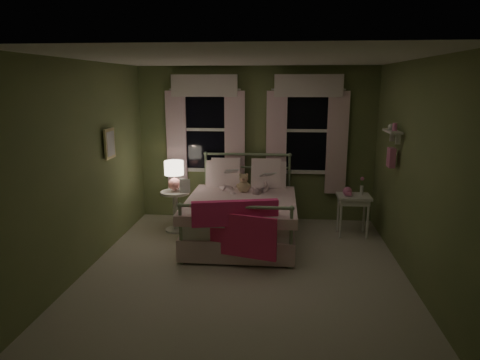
# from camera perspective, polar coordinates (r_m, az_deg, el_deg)

# --- Properties ---
(room_shell) EXTENTS (4.20, 4.20, 4.20)m
(room_shell) POSITION_cam_1_polar(r_m,az_deg,el_deg) (5.23, 0.74, 1.51)
(room_shell) COLOR beige
(room_shell) RESTS_ON ground
(bed) EXTENTS (1.58, 2.04, 1.18)m
(bed) POSITION_cam_1_polar(r_m,az_deg,el_deg) (6.47, 0.29, -4.64)
(bed) COLOR white
(bed) RESTS_ON ground
(pink_throw) EXTENTS (1.09, 0.41, 0.71)m
(pink_throw) POSITION_cam_1_polar(r_m,az_deg,el_deg) (5.43, -0.68, -5.61)
(pink_throw) COLOR #FA317C
(pink_throw) RESTS_ON bed
(child_left) EXTENTS (0.31, 0.26, 0.72)m
(child_left) POSITION_cam_1_polar(r_m,az_deg,el_deg) (6.76, -1.74, 0.93)
(child_left) COLOR #F7D1DD
(child_left) RESTS_ON bed
(child_right) EXTENTS (0.38, 0.34, 0.66)m
(child_right) POSITION_cam_1_polar(r_m,az_deg,el_deg) (6.72, 3.00, 0.56)
(child_right) COLOR #F7D1DD
(child_right) RESTS_ON bed
(book_left) EXTENTS (0.22, 0.16, 0.26)m
(book_left) POSITION_cam_1_polar(r_m,az_deg,el_deg) (6.51, -2.02, 0.75)
(book_left) COLOR beige
(book_left) RESTS_ON child_left
(book_right) EXTENTS (0.22, 0.17, 0.26)m
(book_right) POSITION_cam_1_polar(r_m,az_deg,el_deg) (6.48, 2.90, 0.28)
(book_right) COLOR beige
(book_right) RESTS_ON child_right
(teddy_bear) EXTENTS (0.23, 0.19, 0.32)m
(teddy_bear) POSITION_cam_1_polar(r_m,az_deg,el_deg) (6.61, 0.50, -0.58)
(teddy_bear) COLOR tan
(teddy_bear) RESTS_ON bed
(nightstand_left) EXTENTS (0.46, 0.46, 0.65)m
(nightstand_left) POSITION_cam_1_polar(r_m,az_deg,el_deg) (6.89, -8.62, -3.38)
(nightstand_left) COLOR white
(nightstand_left) RESTS_ON ground
(table_lamp) EXTENTS (0.30, 0.30, 0.47)m
(table_lamp) POSITION_cam_1_polar(r_m,az_deg,el_deg) (6.76, -8.77, 0.98)
(table_lamp) COLOR pink
(table_lamp) RESTS_ON nightstand_left
(book_nightstand) EXTENTS (0.18, 0.23, 0.02)m
(book_nightstand) POSITION_cam_1_polar(r_m,az_deg,el_deg) (6.73, -8.03, -1.64)
(book_nightstand) COLOR beige
(book_nightstand) RESTS_ON nightstand_left
(nightstand_right) EXTENTS (0.50, 0.40, 0.64)m
(nightstand_right) POSITION_cam_1_polar(r_m,az_deg,el_deg) (6.78, 14.89, -2.79)
(nightstand_right) COLOR white
(nightstand_right) RESTS_ON ground
(pink_toy) EXTENTS (0.14, 0.19, 0.14)m
(pink_toy) POSITION_cam_1_polar(r_m,az_deg,el_deg) (6.72, 14.14, -1.49)
(pink_toy) COLOR pink
(pink_toy) RESTS_ON nightstand_right
(bud_vase) EXTENTS (0.06, 0.06, 0.28)m
(bud_vase) POSITION_cam_1_polar(r_m,az_deg,el_deg) (6.79, 15.94, -0.74)
(bud_vase) COLOR white
(bud_vase) RESTS_ON nightstand_right
(window_left) EXTENTS (1.34, 0.13, 1.96)m
(window_left) POSITION_cam_1_polar(r_m,az_deg,el_deg) (7.28, -4.65, 7.26)
(window_left) COLOR black
(window_left) RESTS_ON room_shell
(window_right) EXTENTS (1.34, 0.13, 1.96)m
(window_right) POSITION_cam_1_polar(r_m,az_deg,el_deg) (7.19, 8.93, 7.07)
(window_right) COLOR black
(window_right) RESTS_ON room_shell
(wall_shelf) EXTENTS (0.15, 0.50, 0.60)m
(wall_shelf) POSITION_cam_1_polar(r_m,az_deg,el_deg) (6.05, 19.60, 4.46)
(wall_shelf) COLOR white
(wall_shelf) RESTS_ON room_shell
(framed_picture) EXTENTS (0.03, 0.32, 0.42)m
(framed_picture) POSITION_cam_1_polar(r_m,az_deg,el_deg) (6.24, -16.97, 4.66)
(framed_picture) COLOR beige
(framed_picture) RESTS_ON room_shell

